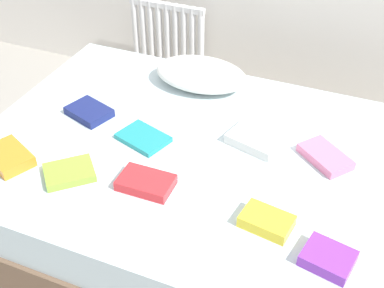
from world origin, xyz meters
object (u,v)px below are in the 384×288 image
object	(u,v)px
textbook_red	(146,183)
textbook_teal	(143,138)
textbook_lime	(69,173)
textbook_yellow	(267,221)
bed	(188,187)
textbook_navy	(89,112)
pillow	(201,74)
textbook_pink	(325,156)
textbook_purple	(328,258)
radiator	(168,39)
textbook_white	(257,139)
textbook_orange	(8,157)

from	to	relation	value
textbook_red	textbook_teal	xyz separation A→B (m)	(-0.16, 0.28, -0.01)
textbook_lime	textbook_yellow	bearing A→B (deg)	-39.67
bed	textbook_navy	world-z (taller)	textbook_navy
pillow	textbook_pink	size ratio (longest dim) A/B	2.17
textbook_pink	textbook_purple	bearing A→B (deg)	-40.12
textbook_navy	textbook_red	bearing A→B (deg)	-17.40
bed	textbook_purple	world-z (taller)	textbook_purple
radiator	textbook_purple	bearing A→B (deg)	-49.69
textbook_red	bed	bearing A→B (deg)	78.78
textbook_purple	textbook_teal	bearing A→B (deg)	168.49
radiator	pillow	xyz separation A→B (m)	(0.51, -0.66, 0.19)
textbook_white	radiator	bearing A→B (deg)	147.06
radiator	textbook_yellow	bearing A→B (deg)	-53.71
radiator	textbook_navy	world-z (taller)	radiator
textbook_white	textbook_teal	distance (m)	0.53
pillow	textbook_white	distance (m)	0.58
textbook_navy	textbook_pink	distance (m)	1.17
pillow	textbook_red	world-z (taller)	pillow
pillow	textbook_red	xyz separation A→B (m)	(0.09, -0.85, -0.04)
textbook_red	textbook_white	distance (m)	0.58
radiator	textbook_orange	size ratio (longest dim) A/B	2.40
radiator	textbook_pink	xyz separation A→B (m)	(1.26, -1.05, 0.15)
textbook_yellow	textbook_red	bearing A→B (deg)	-173.75
radiator	textbook_pink	world-z (taller)	radiator
textbook_red	textbook_purple	xyz separation A→B (m)	(0.78, -0.11, 0.00)
textbook_orange	pillow	bearing A→B (deg)	84.59
textbook_red	textbook_lime	distance (m)	0.34
bed	textbook_red	size ratio (longest dim) A/B	8.79
textbook_purple	textbook_lime	xyz separation A→B (m)	(-1.12, 0.05, -0.01)
bed	textbook_navy	xyz separation A→B (m)	(-0.56, 0.05, 0.27)
bed	textbook_teal	distance (m)	0.34
pillow	textbook_white	size ratio (longest dim) A/B	2.12
pillow	textbook_yellow	distance (m)	1.07
textbook_pink	textbook_lime	world-z (taller)	textbook_pink
textbook_pink	textbook_orange	size ratio (longest dim) A/B	1.04
textbook_white	textbook_orange	size ratio (longest dim) A/B	1.07
textbook_pink	textbook_yellow	bearing A→B (deg)	-67.07
pillow	textbook_yellow	xyz separation A→B (m)	(0.62, -0.87, -0.04)
radiator	textbook_orange	xyz separation A→B (m)	(-0.04, -1.60, 0.15)
textbook_red	textbook_orange	distance (m)	0.65
textbook_red	textbook_lime	world-z (taller)	textbook_red
textbook_teal	textbook_yellow	bearing A→B (deg)	-5.96
pillow	textbook_teal	world-z (taller)	pillow
textbook_teal	radiator	bearing A→B (deg)	127.80
textbook_yellow	textbook_purple	distance (m)	0.27
textbook_yellow	textbook_purple	xyz separation A→B (m)	(0.25, -0.09, -0.00)
pillow	textbook_pink	world-z (taller)	pillow
textbook_pink	textbook_orange	bearing A→B (deg)	-118.74
textbook_yellow	textbook_lime	xyz separation A→B (m)	(-0.87, -0.04, -0.01)
textbook_orange	textbook_pink	bearing A→B (deg)	47.85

